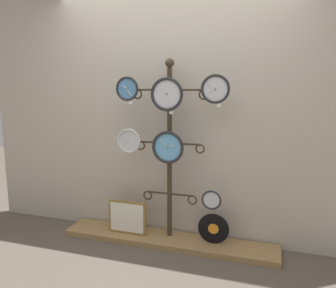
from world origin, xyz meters
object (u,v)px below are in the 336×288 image
at_px(clock_middle_left, 129,141).
at_px(picture_frame, 127,217).
at_px(clock_middle_center, 168,147).
at_px(display_stand, 170,171).
at_px(clock_top_right, 215,89).
at_px(vinyl_record, 213,229).
at_px(clock_top_left, 127,89).
at_px(clock_top_center, 167,94).
at_px(clock_bottom_right, 212,200).

distance_m(clock_middle_left, picture_frame, 0.81).
bearing_deg(clock_middle_center, display_stand, 98.58).
relative_size(clock_top_right, clock_middle_center, 0.83).
relative_size(display_stand, vinyl_record, 6.03).
xyz_separation_m(display_stand, picture_frame, (-0.43, -0.10, -0.51)).
distance_m(display_stand, clock_top_left, 0.91).
bearing_deg(clock_middle_left, clock_top_left, -113.37).
bearing_deg(picture_frame, clock_top_center, 1.50).
distance_m(clock_middle_center, picture_frame, 0.89).
distance_m(display_stand, clock_top_center, 0.77).
bearing_deg(clock_top_center, clock_middle_center, -50.29).
bearing_deg(clock_top_left, clock_top_right, 0.66).
relative_size(vinyl_record, picture_frame, 0.74).
xyz_separation_m(clock_top_center, clock_middle_center, (0.02, -0.02, -0.50)).
distance_m(clock_middle_left, vinyl_record, 1.20).
xyz_separation_m(clock_top_right, clock_middle_left, (-0.86, -0.00, -0.51)).
relative_size(display_stand, picture_frame, 4.48).
xyz_separation_m(display_stand, clock_middle_center, (0.02, -0.11, 0.26)).
relative_size(clock_top_center, clock_top_right, 1.21).
bearing_deg(display_stand, clock_top_right, -9.77).
xyz_separation_m(clock_middle_left, vinyl_record, (0.86, 0.03, -0.83)).
bearing_deg(vinyl_record, picture_frame, -176.94).
bearing_deg(clock_top_left, clock_bottom_right, -1.18).
xyz_separation_m(clock_top_left, clock_middle_left, (0.00, 0.01, -0.51)).
relative_size(clock_middle_left, vinyl_record, 0.82).
bearing_deg(vinyl_record, clock_middle_center, -172.80).
bearing_deg(clock_top_right, display_stand, 170.23).
relative_size(clock_middle_left, picture_frame, 0.61).
bearing_deg(clock_top_right, clock_top_left, -179.34).
distance_m(clock_top_left, clock_middle_center, 0.70).
height_order(display_stand, clock_middle_left, display_stand).
bearing_deg(display_stand, clock_top_left, -167.66).
relative_size(clock_middle_left, clock_middle_center, 0.79).
relative_size(clock_top_center, clock_middle_center, 1.00).
height_order(vinyl_record, picture_frame, picture_frame).
bearing_deg(clock_middle_left, clock_bottom_right, -1.84).
distance_m(display_stand, clock_middle_left, 0.51).
distance_m(clock_top_left, picture_frame, 1.32).
relative_size(clock_top_center, clock_middle_left, 1.28).
xyz_separation_m(display_stand, clock_middle_left, (-0.40, -0.08, 0.30)).
distance_m(clock_middle_left, clock_bottom_right, 1.00).
bearing_deg(clock_top_right, clock_top_center, -179.17).
distance_m(clock_middle_left, clock_middle_center, 0.42).
height_order(clock_top_center, clock_top_right, clock_top_right).
distance_m(clock_top_center, vinyl_record, 1.38).
height_order(clock_bottom_right, vinyl_record, clock_bottom_right).
xyz_separation_m(clock_middle_center, clock_bottom_right, (0.43, -0.00, -0.48)).
distance_m(clock_top_center, picture_frame, 1.35).
bearing_deg(clock_top_right, picture_frame, -178.84).
height_order(clock_top_center, picture_frame, clock_top_center).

